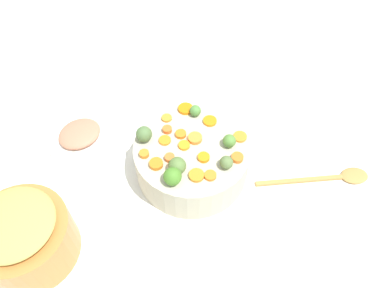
% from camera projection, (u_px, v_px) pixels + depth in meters
% --- Properties ---
extents(tabletop, '(2.40, 2.40, 0.02)m').
position_uv_depth(tabletop, '(205.00, 161.00, 1.07)').
color(tabletop, white).
rests_on(tabletop, ground).
extents(serving_bowl_carrots, '(0.30, 0.30, 0.11)m').
position_uv_depth(serving_bowl_carrots, '(192.00, 159.00, 1.00)').
color(serving_bowl_carrots, '#B6B197').
rests_on(serving_bowl_carrots, tabletop).
extents(metal_pot, '(0.22, 0.22, 0.12)m').
position_uv_depth(metal_pot, '(26.00, 239.00, 0.85)').
color(metal_pot, '#C97839').
rests_on(metal_pot, tabletop).
extents(stuffing_mound, '(0.18, 0.18, 0.04)m').
position_uv_depth(stuffing_mound, '(13.00, 224.00, 0.79)').
color(stuffing_mound, tan).
rests_on(stuffing_mound, metal_pot).
extents(carrot_slice_0, '(0.03, 0.03, 0.01)m').
position_uv_depth(carrot_slice_0, '(170.00, 158.00, 0.93)').
color(carrot_slice_0, orange).
rests_on(carrot_slice_0, serving_bowl_carrots).
extents(carrot_slice_1, '(0.04, 0.04, 0.01)m').
position_uv_depth(carrot_slice_1, '(195.00, 138.00, 0.96)').
color(carrot_slice_1, orange).
rests_on(carrot_slice_1, serving_bowl_carrots).
extents(carrot_slice_2, '(0.05, 0.05, 0.01)m').
position_uv_depth(carrot_slice_2, '(196.00, 175.00, 0.90)').
color(carrot_slice_2, orange).
rests_on(carrot_slice_2, serving_bowl_carrots).
extents(carrot_slice_3, '(0.05, 0.05, 0.01)m').
position_uv_depth(carrot_slice_3, '(185.00, 109.00, 1.03)').
color(carrot_slice_3, orange).
rests_on(carrot_slice_3, serving_bowl_carrots).
extents(carrot_slice_4, '(0.04, 0.04, 0.01)m').
position_uv_depth(carrot_slice_4, '(210.00, 121.00, 1.00)').
color(carrot_slice_4, orange).
rests_on(carrot_slice_4, serving_bowl_carrots).
extents(carrot_slice_5, '(0.03, 0.03, 0.01)m').
position_uv_depth(carrot_slice_5, '(184.00, 145.00, 0.95)').
color(carrot_slice_5, orange).
rests_on(carrot_slice_5, serving_bowl_carrots).
extents(carrot_slice_6, '(0.03, 0.03, 0.01)m').
position_uv_depth(carrot_slice_6, '(181.00, 134.00, 0.97)').
color(carrot_slice_6, orange).
rests_on(carrot_slice_6, serving_bowl_carrots).
extents(carrot_slice_7, '(0.04, 0.04, 0.01)m').
position_uv_depth(carrot_slice_7, '(165.00, 140.00, 0.96)').
color(carrot_slice_7, orange).
rests_on(carrot_slice_7, serving_bowl_carrots).
extents(carrot_slice_8, '(0.04, 0.04, 0.01)m').
position_uv_depth(carrot_slice_8, '(240.00, 137.00, 0.97)').
color(carrot_slice_8, orange).
rests_on(carrot_slice_8, serving_bowl_carrots).
extents(carrot_slice_9, '(0.03, 0.03, 0.01)m').
position_uv_depth(carrot_slice_9, '(167.00, 118.00, 1.01)').
color(carrot_slice_9, orange).
rests_on(carrot_slice_9, serving_bowl_carrots).
extents(carrot_slice_10, '(0.04, 0.04, 0.01)m').
position_uv_depth(carrot_slice_10, '(210.00, 175.00, 0.90)').
color(carrot_slice_10, orange).
rests_on(carrot_slice_10, serving_bowl_carrots).
extents(carrot_slice_11, '(0.04, 0.04, 0.01)m').
position_uv_depth(carrot_slice_11, '(237.00, 158.00, 0.93)').
color(carrot_slice_11, orange).
rests_on(carrot_slice_11, serving_bowl_carrots).
extents(carrot_slice_12, '(0.04, 0.04, 0.01)m').
position_uv_depth(carrot_slice_12, '(204.00, 157.00, 0.93)').
color(carrot_slice_12, orange).
rests_on(carrot_slice_12, serving_bowl_carrots).
extents(carrot_slice_13, '(0.05, 0.05, 0.01)m').
position_uv_depth(carrot_slice_13, '(156.00, 164.00, 0.92)').
color(carrot_slice_13, orange).
rests_on(carrot_slice_13, serving_bowl_carrots).
extents(carrot_slice_14, '(0.03, 0.03, 0.01)m').
position_uv_depth(carrot_slice_14, '(167.00, 130.00, 0.98)').
color(carrot_slice_14, orange).
rests_on(carrot_slice_14, serving_bowl_carrots).
extents(carrot_slice_15, '(0.03, 0.03, 0.01)m').
position_uv_depth(carrot_slice_15, '(144.00, 154.00, 0.93)').
color(carrot_slice_15, orange).
rests_on(carrot_slice_15, serving_bowl_carrots).
extents(brussels_sprout_0, '(0.03, 0.03, 0.03)m').
position_uv_depth(brussels_sprout_0, '(229.00, 141.00, 0.95)').
color(brussels_sprout_0, '#528238').
rests_on(brussels_sprout_0, serving_bowl_carrots).
extents(brussels_sprout_1, '(0.04, 0.04, 0.04)m').
position_uv_depth(brussels_sprout_1, '(177.00, 166.00, 0.89)').
color(brussels_sprout_1, '#57763A').
rests_on(brussels_sprout_1, serving_bowl_carrots).
extents(brussels_sprout_2, '(0.03, 0.03, 0.03)m').
position_uv_depth(brussels_sprout_2, '(195.00, 111.00, 1.01)').
color(brussels_sprout_2, '#4F863D').
rests_on(brussels_sprout_2, serving_bowl_carrots).
extents(brussels_sprout_3, '(0.03, 0.03, 0.03)m').
position_uv_depth(brussels_sprout_3, '(226.00, 162.00, 0.91)').
color(brussels_sprout_3, '#59723F').
rests_on(brussels_sprout_3, serving_bowl_carrots).
extents(brussels_sprout_4, '(0.04, 0.04, 0.04)m').
position_uv_depth(brussels_sprout_4, '(144.00, 134.00, 0.95)').
color(brussels_sprout_4, '#506F3E').
rests_on(brussels_sprout_4, serving_bowl_carrots).
extents(brussels_sprout_5, '(0.04, 0.04, 0.04)m').
position_uv_depth(brussels_sprout_5, '(172.00, 176.00, 0.88)').
color(brussels_sprout_5, '#477F28').
rests_on(brussels_sprout_5, serving_bowl_carrots).
extents(wooden_spoon, '(0.28, 0.19, 0.01)m').
position_uv_depth(wooden_spoon, '(336.00, 177.00, 1.02)').
color(wooden_spoon, '#B68343').
rests_on(wooden_spoon, tabletop).
extents(ham_plate, '(0.21, 0.21, 0.01)m').
position_uv_depth(ham_plate, '(78.00, 133.00, 1.11)').
color(ham_plate, white).
rests_on(ham_plate, tabletop).
extents(ham_slice_main, '(0.15, 0.15, 0.03)m').
position_uv_depth(ham_slice_main, '(79.00, 134.00, 1.09)').
color(ham_slice_main, '#C1765A').
rests_on(ham_slice_main, ham_plate).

